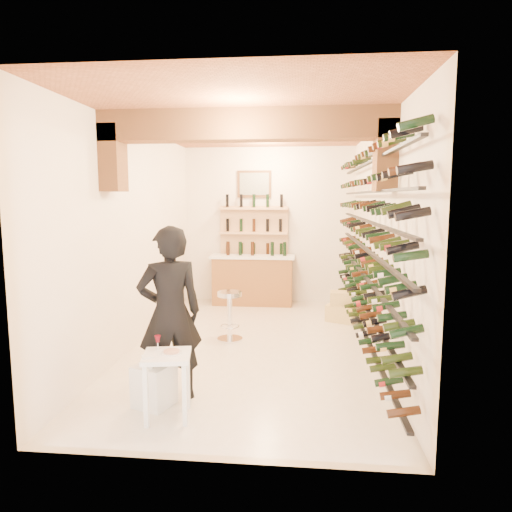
{
  "coord_description": "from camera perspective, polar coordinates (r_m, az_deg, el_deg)",
  "views": [
    {
      "loc": [
        0.67,
        -6.47,
        2.18
      ],
      "look_at": [
        0.0,
        0.3,
        1.3
      ],
      "focal_mm": 31.96,
      "sensor_mm": 36.0,
      "label": 1
    }
  ],
  "objects": [
    {
      "name": "chrome_barstool",
      "position": [
        7.01,
        -3.31,
        -7.03
      ],
      "size": [
        0.39,
        0.39,
        0.76
      ],
      "rotation": [
        0.0,
        0.0,
        0.25
      ],
      "color": "silver",
      "rests_on": "ground"
    },
    {
      "name": "white_stool",
      "position": [
        5.08,
        -12.63,
        -15.47
      ],
      "size": [
        0.46,
        0.46,
        0.45
      ],
      "primitive_type": "cube",
      "rotation": [
        0.0,
        0.0,
        -0.35
      ],
      "color": "white",
      "rests_on": "ground"
    },
    {
      "name": "crate_upper",
      "position": [
        8.18,
        10.69,
        -5.23
      ],
      "size": [
        0.43,
        0.31,
        0.24
      ],
      "primitive_type": "cube",
      "rotation": [
        0.0,
        0.0,
        -0.07
      ],
      "color": "tan",
      "rests_on": "crate_lower"
    },
    {
      "name": "back_counter",
      "position": [
        9.32,
        -0.41,
        -2.81
      ],
      "size": [
        1.7,
        0.62,
        1.29
      ],
      "color": "#955F2E",
      "rests_on": "ground"
    },
    {
      "name": "person",
      "position": [
        4.99,
        -10.71,
        -7.11
      ],
      "size": [
        0.82,
        0.71,
        1.89
      ],
      "primitive_type": "imported",
      "rotation": [
        0.0,
        0.0,
        3.6
      ],
      "color": "black",
      "rests_on": "ground"
    },
    {
      "name": "tasting_table",
      "position": [
        4.69,
        -11.08,
        -13.28
      ],
      "size": [
        0.53,
        0.53,
        0.8
      ],
      "rotation": [
        0.0,
        0.0,
        0.18
      ],
      "color": "white",
      "rests_on": "ground"
    },
    {
      "name": "back_shelving",
      "position": [
        9.46,
        -0.26,
        1.24
      ],
      "size": [
        1.4,
        0.31,
        2.73
      ],
      "color": "tan",
      "rests_on": "ground"
    },
    {
      "name": "wine_rack",
      "position": [
        6.56,
        13.17,
        1.65
      ],
      "size": [
        0.32,
        5.7,
        2.56
      ],
      "color": "black",
      "rests_on": "ground"
    },
    {
      "name": "crate_lower",
      "position": [
        8.24,
        10.64,
        -7.04
      ],
      "size": [
        0.59,
        0.51,
        0.3
      ],
      "primitive_type": "cube",
      "rotation": [
        0.0,
        0.0,
        -0.42
      ],
      "color": "tan",
      "rests_on": "ground"
    },
    {
      "name": "room_shell",
      "position": [
        6.25,
        -0.51,
        8.02
      ],
      "size": [
        3.52,
        6.02,
        3.21
      ],
      "color": "white",
      "rests_on": "ground"
    },
    {
      "name": "ground",
      "position": [
        6.86,
        -0.25,
        -11.16
      ],
      "size": [
        6.0,
        6.0,
        0.0
      ],
      "primitive_type": "plane",
      "color": "beige",
      "rests_on": "ground"
    }
  ]
}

